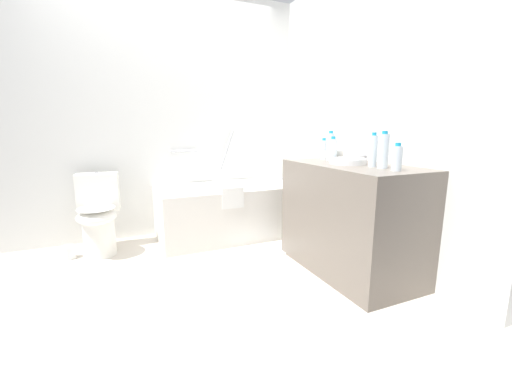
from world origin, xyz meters
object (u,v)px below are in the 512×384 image
at_px(water_bottle_5, 373,151).
at_px(water_bottle_1, 324,149).
at_px(drinking_glass_0, 324,155).
at_px(bathtub, 233,209).
at_px(water_bottle_2, 330,147).
at_px(water_bottle_3, 397,158).
at_px(water_bottle_4, 384,151).
at_px(toilet_paper_roll, 69,252).
at_px(drinking_glass_1, 339,156).
at_px(toilet, 98,215).
at_px(bath_mat, 266,250).
at_px(water_bottle_0, 333,150).
at_px(sink_faucet, 365,159).
at_px(sink_basin, 347,161).

bearing_deg(water_bottle_5, water_bottle_1, 86.30).
bearing_deg(drinking_glass_0, bathtub, 125.35).
bearing_deg(water_bottle_2, water_bottle_3, -91.54).
distance_m(water_bottle_4, toilet_paper_roll, 2.78).
xyz_separation_m(drinking_glass_0, drinking_glass_1, (0.04, -0.15, 0.01)).
height_order(water_bottle_1, drinking_glass_0, water_bottle_1).
height_order(bathtub, water_bottle_1, bathtub).
height_order(drinking_glass_1, toilet_paper_roll, drinking_glass_1).
height_order(bathtub, toilet, bathtub).
distance_m(water_bottle_1, water_bottle_5, 0.66).
height_order(water_bottle_1, drinking_glass_1, water_bottle_1).
bearing_deg(bath_mat, toilet, 157.79).
bearing_deg(bath_mat, drinking_glass_0, -28.03).
bearing_deg(water_bottle_1, water_bottle_4, -92.58).
bearing_deg(water_bottle_2, water_bottle_0, -115.76).
bearing_deg(bath_mat, water_bottle_3, -67.73).
height_order(bathtub, water_bottle_2, water_bottle_2).
relative_size(sink_faucet, water_bottle_5, 0.61).
distance_m(toilet, water_bottle_1, 2.16).
xyz_separation_m(sink_faucet, water_bottle_2, (-0.12, 0.29, 0.09)).
bearing_deg(water_bottle_4, drinking_glass_0, 90.35).
relative_size(drinking_glass_0, drinking_glass_1, 0.81).
bearing_deg(water_bottle_3, water_bottle_4, 81.08).
bearing_deg(water_bottle_1, bathtub, 129.54).
relative_size(water_bottle_3, bath_mat, 0.33).
xyz_separation_m(sink_faucet, drinking_glass_1, (-0.08, 0.22, 0.02)).
distance_m(water_bottle_3, drinking_glass_1, 0.68).
xyz_separation_m(water_bottle_3, bath_mat, (-0.44, 1.07, -0.96)).
height_order(water_bottle_2, water_bottle_4, water_bottle_4).
bearing_deg(water_bottle_1, bath_mat, 160.63).
xyz_separation_m(water_bottle_1, toilet_paper_roll, (-2.20, 0.73, -0.91)).
xyz_separation_m(toilet, water_bottle_2, (1.89, -0.91, 0.63)).
relative_size(bathtub, toilet, 2.09).
xyz_separation_m(toilet, water_bottle_5, (1.89, -1.42, 0.63)).
xyz_separation_m(bathtub, sink_basin, (0.53, -1.19, 0.60)).
relative_size(sink_faucet, drinking_glass_1, 1.65).
distance_m(water_bottle_0, water_bottle_4, 0.50).
height_order(water_bottle_5, bath_mat, water_bottle_5).
distance_m(water_bottle_0, drinking_glass_1, 0.11).
relative_size(toilet, toilet_paper_roll, 6.43).
distance_m(water_bottle_1, water_bottle_2, 0.16).
height_order(water_bottle_1, water_bottle_3, water_bottle_1).
distance_m(sink_basin, water_bottle_3, 0.46).
bearing_deg(water_bottle_2, water_bottle_1, 76.15).
xyz_separation_m(water_bottle_2, toilet_paper_roll, (-2.16, 0.88, -0.94)).
xyz_separation_m(bathtub, water_bottle_5, (0.57, -1.41, 0.70)).
bearing_deg(bathtub, water_bottle_5, -67.80).
distance_m(water_bottle_1, bath_mat, 1.09).
xyz_separation_m(sink_basin, drinking_glass_1, (0.09, 0.22, 0.02)).
bearing_deg(sink_basin, sink_faucet, 0.00).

